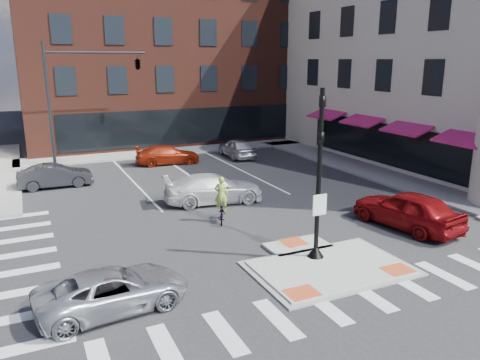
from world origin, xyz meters
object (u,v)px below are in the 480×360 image
silver_suv (113,290)px  bg_car_dark (55,176)px  bg_car_red (167,155)px  red_sedan (407,209)px  cyclist (221,207)px  white_pickup (214,188)px  bg_car_silver (237,148)px

silver_suv → bg_car_dark: size_ratio=1.09×
bg_car_dark → bg_car_red: bg_car_dark is taller
red_sedan → cyclist: cyclist is taller
bg_car_dark → cyclist: size_ratio=1.93×
white_pickup → bg_car_dark: size_ratio=1.24×
bg_car_red → bg_car_silver: bearing=-84.2°
bg_car_silver → bg_car_red: (-5.26, 0.01, -0.08)m
silver_suv → red_sedan: 12.70m
silver_suv → bg_car_dark: (-0.50, 14.88, 0.05)m
silver_suv → white_pickup: white_pickup is taller
bg_car_red → silver_suv: bearing=164.9°
bg_car_red → cyclist: cyclist is taller
white_pickup → bg_car_dark: white_pickup is taller
cyclist → silver_suv: bearing=67.5°
silver_suv → bg_car_red: bg_car_red is taller
red_sedan → bg_car_dark: (-13.10, 13.31, -0.15)m
silver_suv → red_sedan: (12.60, 1.57, 0.21)m
bg_car_dark → cyclist: 11.16m
red_sedan → white_pickup: 9.20m
red_sedan → bg_car_dark: bearing=-55.0°
silver_suv → bg_car_dark: bearing=-4.1°
bg_car_silver → cyclist: 14.08m
bg_car_red → bg_car_dark: bearing=119.3°
cyclist → bg_car_red: bearing=-72.6°
silver_suv → bg_car_red: bearing=-27.0°
silver_suv → white_pickup: 10.67m
white_pickup → bg_car_silver: size_ratio=1.19×
bg_car_silver → bg_car_red: 5.26m
bg_car_silver → red_sedan: bearing=93.5°
bg_car_dark → bg_car_silver: bg_car_silver is taller
cyclist → white_pickup: bearing=-82.3°
bg_car_dark → bg_car_red: 8.12m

